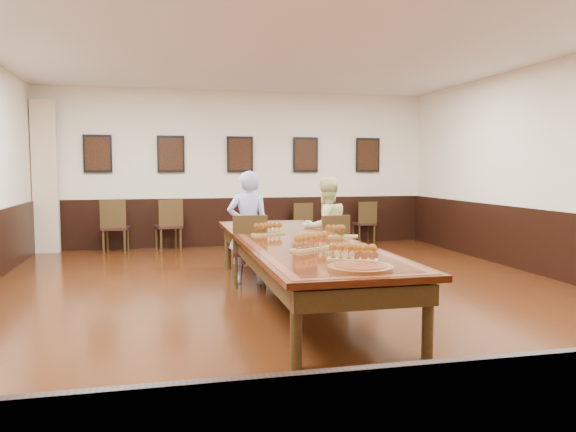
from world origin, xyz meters
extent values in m
cube|color=black|center=(0.00, 0.00, -0.01)|extent=(8.00, 10.00, 0.02)
cube|color=white|center=(0.00, 0.00, 3.21)|extent=(8.00, 10.00, 0.02)
cube|color=#F3E8CB|center=(0.00, 5.01, 1.60)|extent=(8.00, 0.02, 3.20)
imported|color=#5372D1|center=(-0.44, 1.09, 0.79)|extent=(0.61, 0.42, 1.59)
imported|color=#EBEB93|center=(0.76, 1.30, 0.74)|extent=(0.83, 0.71, 1.48)
cube|color=#D24682|center=(0.60, 0.17, 0.76)|extent=(0.14, 0.16, 0.01)
cube|color=beige|center=(-3.75, 4.82, 1.45)|extent=(0.45, 0.18, 2.90)
cube|color=black|center=(0.00, 4.98, 0.50)|extent=(7.98, 0.04, 1.00)
cube|color=black|center=(3.98, 0.00, 0.50)|extent=(0.04, 9.98, 1.00)
cube|color=black|center=(0.00, 0.00, 0.72)|extent=(1.40, 5.00, 0.06)
cube|color=brown|center=(0.00, 0.00, 0.75)|extent=(1.28, 4.88, 0.00)
cube|color=black|center=(0.00, 0.00, 0.75)|extent=(1.10, 4.70, 0.00)
cube|color=black|center=(0.00, 0.00, 0.57)|extent=(1.25, 4.85, 0.18)
cylinder|color=black|center=(-0.58, -2.32, 0.34)|extent=(0.10, 0.10, 0.69)
cylinder|color=black|center=(0.58, -2.32, 0.34)|extent=(0.10, 0.10, 0.69)
cylinder|color=black|center=(-0.58, 2.32, 0.34)|extent=(0.10, 0.10, 0.69)
cylinder|color=black|center=(0.58, 2.32, 0.34)|extent=(0.10, 0.10, 0.69)
cube|color=black|center=(-2.80, 4.94, 1.90)|extent=(0.54, 0.03, 0.74)
cube|color=black|center=(-2.80, 4.92, 1.90)|extent=(0.46, 0.01, 0.64)
cube|color=black|center=(-1.40, 4.94, 1.90)|extent=(0.54, 0.03, 0.74)
cube|color=black|center=(-1.40, 4.92, 1.90)|extent=(0.46, 0.01, 0.64)
cube|color=black|center=(0.00, 4.94, 1.90)|extent=(0.54, 0.03, 0.74)
cube|color=black|center=(0.00, 4.92, 1.90)|extent=(0.46, 0.01, 0.64)
cube|color=black|center=(1.40, 4.94, 1.90)|extent=(0.54, 0.03, 0.74)
cube|color=black|center=(1.40, 4.92, 1.90)|extent=(0.46, 0.01, 0.64)
cube|color=black|center=(2.80, 4.94, 1.90)|extent=(0.54, 0.03, 0.74)
cube|color=black|center=(2.80, 4.92, 1.90)|extent=(0.46, 0.01, 0.64)
cube|color=olive|center=(-0.26, 0.54, 0.76)|extent=(0.47, 0.30, 0.03)
cube|color=olive|center=(0.60, 0.11, 0.76)|extent=(0.45, 0.28, 0.03)
cube|color=olive|center=(-0.06, -0.89, 0.77)|extent=(0.52, 0.41, 0.03)
cube|color=olive|center=(0.12, -1.67, 0.77)|extent=(0.49, 0.34, 0.03)
cylinder|color=#BD0D0C|center=(0.19, -0.10, 0.76)|extent=(0.21, 0.21, 0.02)
cylinder|color=silver|center=(0.19, -0.10, 0.77)|extent=(0.12, 0.12, 0.01)
cylinder|color=#532A10|center=(0.05, -2.10, 0.77)|extent=(0.65, 0.65, 0.04)
cylinder|color=brown|center=(0.05, -2.10, 0.79)|extent=(0.52, 0.52, 0.01)
camera|label=1|loc=(-1.63, -6.63, 1.64)|focal=35.00mm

